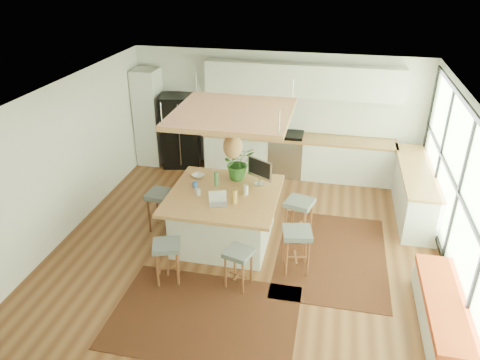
% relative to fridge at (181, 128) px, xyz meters
% --- Properties ---
extents(floor, '(7.00, 7.00, 0.00)m').
position_rel_fridge_xyz_m(floor, '(2.18, -3.18, -0.93)').
color(floor, '#562E18').
rests_on(floor, ground).
extents(ceiling, '(7.00, 7.00, 0.00)m').
position_rel_fridge_xyz_m(ceiling, '(2.18, -3.18, 1.78)').
color(ceiling, white).
rests_on(ceiling, ground).
extents(wall_back, '(6.50, 0.00, 6.50)m').
position_rel_fridge_xyz_m(wall_back, '(2.18, 0.32, 0.42)').
color(wall_back, silver).
rests_on(wall_back, ground).
extents(wall_front, '(6.50, 0.00, 6.50)m').
position_rel_fridge_xyz_m(wall_front, '(2.18, -6.68, 0.42)').
color(wall_front, silver).
rests_on(wall_front, ground).
extents(wall_left, '(0.00, 7.00, 7.00)m').
position_rel_fridge_xyz_m(wall_left, '(-1.07, -3.18, 0.42)').
color(wall_left, silver).
rests_on(wall_left, ground).
extents(wall_right, '(0.00, 7.00, 7.00)m').
position_rel_fridge_xyz_m(wall_right, '(5.43, -3.18, 0.42)').
color(wall_right, silver).
rests_on(wall_right, ground).
extents(window_wall, '(0.10, 6.20, 2.60)m').
position_rel_fridge_xyz_m(window_wall, '(5.40, -3.18, 0.47)').
color(window_wall, black).
rests_on(window_wall, wall_right).
extents(pantry, '(0.55, 0.60, 2.25)m').
position_rel_fridge_xyz_m(pantry, '(-0.77, -0.00, 0.20)').
color(pantry, silver).
rests_on(pantry, floor).
extents(back_counter_base, '(4.20, 0.60, 0.88)m').
position_rel_fridge_xyz_m(back_counter_base, '(2.73, -0.00, -0.49)').
color(back_counter_base, silver).
rests_on(back_counter_base, floor).
extents(back_counter_top, '(4.24, 0.64, 0.05)m').
position_rel_fridge_xyz_m(back_counter_top, '(2.73, -0.00, -0.03)').
color(back_counter_top, '#9A6336').
rests_on(back_counter_top, back_counter_base).
extents(backsplash, '(4.20, 0.02, 0.80)m').
position_rel_fridge_xyz_m(backsplash, '(2.73, 0.30, 0.43)').
color(backsplash, white).
rests_on(backsplash, wall_back).
extents(upper_cabinets, '(4.20, 0.34, 0.70)m').
position_rel_fridge_xyz_m(upper_cabinets, '(2.73, 0.14, 1.22)').
color(upper_cabinets, silver).
rests_on(upper_cabinets, wall_back).
extents(range, '(0.76, 0.62, 1.00)m').
position_rel_fridge_xyz_m(range, '(2.48, -0.00, -0.43)').
color(range, '#A5A5AA').
rests_on(range, floor).
extents(right_counter_base, '(0.60, 2.50, 0.88)m').
position_rel_fridge_xyz_m(right_counter_base, '(5.11, -1.18, -0.49)').
color(right_counter_base, silver).
rests_on(right_counter_base, floor).
extents(right_counter_top, '(0.64, 2.54, 0.05)m').
position_rel_fridge_xyz_m(right_counter_top, '(5.11, -1.18, -0.03)').
color(right_counter_top, '#9A6336').
rests_on(right_counter_top, right_counter_base).
extents(window_bench, '(0.52, 2.00, 0.50)m').
position_rel_fridge_xyz_m(window_bench, '(5.13, -4.38, -0.68)').
color(window_bench, silver).
rests_on(window_bench, floor).
extents(ceiling_panel, '(1.86, 1.86, 0.80)m').
position_rel_fridge_xyz_m(ceiling_panel, '(1.88, -2.78, 1.12)').
color(ceiling_panel, '#9A6336').
rests_on(ceiling_panel, ceiling).
extents(rug_near, '(2.60, 1.80, 0.01)m').
position_rel_fridge_xyz_m(rug_near, '(1.93, -4.84, -0.92)').
color(rug_near, black).
rests_on(rug_near, floor).
extents(rug_right, '(1.80, 2.60, 0.01)m').
position_rel_fridge_xyz_m(rug_right, '(3.63, -2.99, -0.92)').
color(rug_right, black).
rests_on(rug_right, floor).
extents(fridge, '(0.97, 0.82, 1.70)m').
position_rel_fridge_xyz_m(fridge, '(0.00, 0.00, 0.00)').
color(fridge, black).
rests_on(fridge, floor).
extents(island, '(1.85, 1.85, 0.93)m').
position_rel_fridge_xyz_m(island, '(1.75, -2.91, -0.46)').
color(island, '#9A6336').
rests_on(island, floor).
extents(stool_near_left, '(0.51, 0.51, 0.68)m').
position_rel_fridge_xyz_m(stool_near_left, '(1.16, -4.17, -0.57)').
color(stool_near_left, '#4D5455').
rests_on(stool_near_left, floor).
extents(stool_near_right, '(0.47, 0.47, 0.64)m').
position_rel_fridge_xyz_m(stool_near_right, '(2.26, -4.08, -0.57)').
color(stool_near_right, '#4D5455').
rests_on(stool_near_right, floor).
extents(stool_right_front, '(0.52, 0.52, 0.74)m').
position_rel_fridge_xyz_m(stool_right_front, '(3.07, -3.50, -0.57)').
color(stool_right_front, '#4D5455').
rests_on(stool_right_front, floor).
extents(stool_right_back, '(0.55, 0.55, 0.76)m').
position_rel_fridge_xyz_m(stool_right_back, '(3.01, -2.57, -0.57)').
color(stool_right_back, '#4D5455').
rests_on(stool_right_back, floor).
extents(stool_left_side, '(0.49, 0.49, 0.76)m').
position_rel_fridge_xyz_m(stool_left_side, '(0.55, -2.80, -0.57)').
color(stool_left_side, '#4D5455').
rests_on(stool_left_side, floor).
extents(laptop, '(0.37, 0.38, 0.22)m').
position_rel_fridge_xyz_m(laptop, '(1.75, -3.30, 0.12)').
color(laptop, '#A5A5AA').
rests_on(laptop, island).
extents(monitor, '(0.55, 0.43, 0.49)m').
position_rel_fridge_xyz_m(monitor, '(2.28, -2.44, 0.26)').
color(monitor, '#A5A5AA').
rests_on(monitor, island).
extents(microwave, '(0.65, 0.47, 0.39)m').
position_rel_fridge_xyz_m(microwave, '(1.11, -0.03, 0.20)').
color(microwave, '#A5A5AA').
rests_on(microwave, back_counter_top).
extents(island_plant, '(0.80, 0.82, 0.49)m').
position_rel_fridge_xyz_m(island_plant, '(1.86, -2.28, 0.25)').
color(island_plant, '#1E4C19').
rests_on(island_plant, island).
extents(island_bowl, '(0.27, 0.27, 0.05)m').
position_rel_fridge_xyz_m(island_bowl, '(1.14, -2.40, 0.03)').
color(island_bowl, beige).
rests_on(island_bowl, island).
extents(island_bottle_0, '(0.07, 0.07, 0.19)m').
position_rel_fridge_xyz_m(island_bottle_0, '(1.20, -2.81, 0.10)').
color(island_bottle_0, blue).
rests_on(island_bottle_0, island).
extents(island_bottle_1, '(0.07, 0.07, 0.19)m').
position_rel_fridge_xyz_m(island_bottle_1, '(1.35, -3.06, 0.10)').
color(island_bottle_1, silver).
rests_on(island_bottle_1, island).
extents(island_bottle_2, '(0.07, 0.07, 0.19)m').
position_rel_fridge_xyz_m(island_bottle_2, '(2.00, -3.21, 0.10)').
color(island_bottle_2, '#AC7E39').
rests_on(island_bottle_2, island).
extents(island_bottle_3, '(0.07, 0.07, 0.19)m').
position_rel_fridge_xyz_m(island_bottle_3, '(2.10, -2.86, 0.10)').
color(island_bottle_3, beige).
rests_on(island_bottle_3, island).
extents(island_bottle_4, '(0.07, 0.07, 0.19)m').
position_rel_fridge_xyz_m(island_bottle_4, '(1.55, -2.66, 0.10)').
color(island_bottle_4, '#477244').
rests_on(island_bottle_4, island).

